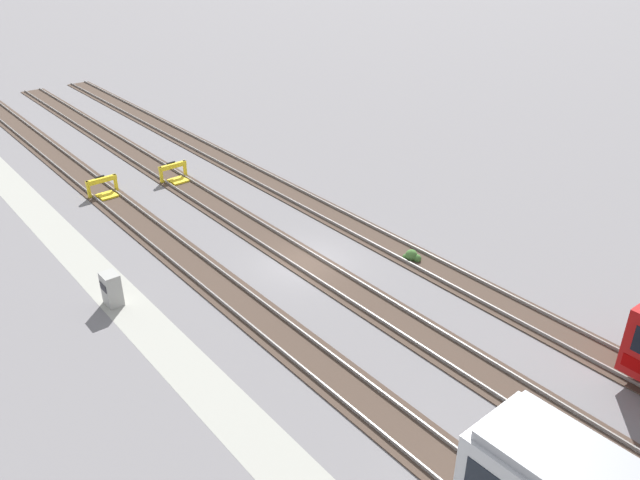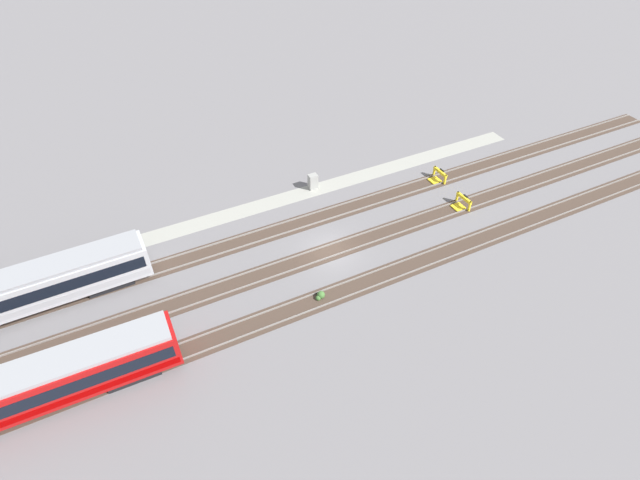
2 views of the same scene
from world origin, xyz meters
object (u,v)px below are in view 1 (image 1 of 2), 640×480
(electrical_cabinet, at_px, (111,289))
(bumper_stop_near_inner_track, at_px, (175,174))
(bumper_stop_nearest_track, at_px, (104,188))
(weed_clump, at_px, (412,256))

(electrical_cabinet, bearing_deg, bumper_stop_near_inner_track, 141.35)
(bumper_stop_nearest_track, height_order, electrical_cabinet, electrical_cabinet)
(bumper_stop_nearest_track, height_order, weed_clump, bumper_stop_nearest_track)
(bumper_stop_near_inner_track, bearing_deg, weed_clump, 14.13)
(bumper_stop_nearest_track, bearing_deg, weed_clump, 26.59)
(bumper_stop_nearest_track, bearing_deg, electrical_cabinet, -20.62)
(bumper_stop_nearest_track, distance_m, weed_clump, 20.33)
(bumper_stop_nearest_track, relative_size, bumper_stop_near_inner_track, 1.00)
(bumper_stop_nearest_track, xyz_separation_m, bumper_stop_near_inner_track, (0.62, 4.68, 0.00))
(bumper_stop_nearest_track, relative_size, weed_clump, 2.18)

